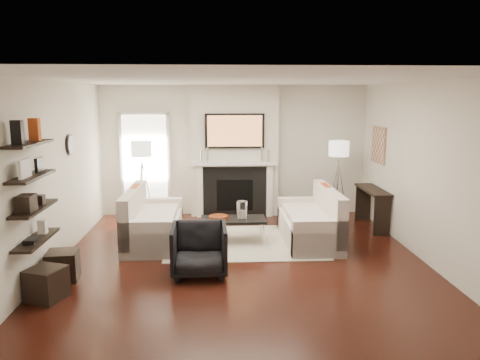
{
  "coord_description": "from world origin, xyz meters",
  "views": [
    {
      "loc": [
        -0.37,
        -6.72,
        2.45
      ],
      "look_at": [
        0.0,
        0.6,
        1.15
      ],
      "focal_mm": 35.0,
      "sensor_mm": 36.0,
      "label": 1
    }
  ],
  "objects_px": {
    "loveseat_left_base": "(154,231)",
    "loveseat_right_base": "(309,230)",
    "lamp_left_shade": "(141,149)",
    "ottoman_near": "(63,266)",
    "coffee_table": "(233,220)",
    "armchair": "(199,247)",
    "lamp_right_shade": "(339,149)"
  },
  "relations": [
    {
      "from": "loveseat_left_base",
      "to": "loveseat_right_base",
      "type": "bearing_deg",
      "value": -1.96
    },
    {
      "from": "loveseat_right_base",
      "to": "lamp_left_shade",
      "type": "xyz_separation_m",
      "value": [
        -3.05,
        1.59,
        1.24
      ]
    },
    {
      "from": "loveseat_left_base",
      "to": "ottoman_near",
      "type": "height_order",
      "value": "loveseat_left_base"
    },
    {
      "from": "coffee_table",
      "to": "lamp_left_shade",
      "type": "distance_m",
      "value": 2.57
    },
    {
      "from": "ottoman_near",
      "to": "loveseat_right_base",
      "type": "bearing_deg",
      "value": 22.36
    },
    {
      "from": "loveseat_right_base",
      "to": "coffee_table",
      "type": "xyz_separation_m",
      "value": [
        -1.3,
        0.04,
        0.19
      ]
    },
    {
      "from": "loveseat_right_base",
      "to": "armchair",
      "type": "xyz_separation_m",
      "value": [
        -1.82,
        -1.39,
        0.18
      ]
    },
    {
      "from": "loveseat_left_base",
      "to": "ottoman_near",
      "type": "xyz_separation_m",
      "value": [
        -1.02,
        -1.6,
        -0.01
      ]
    },
    {
      "from": "loveseat_right_base",
      "to": "lamp_left_shade",
      "type": "distance_m",
      "value": 3.66
    },
    {
      "from": "ottoman_near",
      "to": "coffee_table",
      "type": "bearing_deg",
      "value": 33.1
    },
    {
      "from": "coffee_table",
      "to": "loveseat_left_base",
      "type": "bearing_deg",
      "value": 177.72
    },
    {
      "from": "loveseat_left_base",
      "to": "lamp_right_shade",
      "type": "bearing_deg",
      "value": 20.95
    },
    {
      "from": "coffee_table",
      "to": "armchair",
      "type": "height_order",
      "value": "armchair"
    },
    {
      "from": "lamp_right_shade",
      "to": "lamp_left_shade",
      "type": "bearing_deg",
      "value": 177.67
    },
    {
      "from": "loveseat_right_base",
      "to": "lamp_left_shade",
      "type": "height_order",
      "value": "lamp_left_shade"
    },
    {
      "from": "loveseat_left_base",
      "to": "coffee_table",
      "type": "height_order",
      "value": "same"
    },
    {
      "from": "loveseat_left_base",
      "to": "coffee_table",
      "type": "bearing_deg",
      "value": -2.28
    },
    {
      "from": "loveseat_right_base",
      "to": "ottoman_near",
      "type": "distance_m",
      "value": 3.97
    },
    {
      "from": "loveseat_left_base",
      "to": "lamp_right_shade",
      "type": "distance_m",
      "value": 3.94
    },
    {
      "from": "armchair",
      "to": "ottoman_near",
      "type": "bearing_deg",
      "value": -177.74
    },
    {
      "from": "loveseat_left_base",
      "to": "armchair",
      "type": "relative_size",
      "value": 2.29
    },
    {
      "from": "loveseat_left_base",
      "to": "armchair",
      "type": "bearing_deg",
      "value": -60.96
    },
    {
      "from": "ottoman_near",
      "to": "armchair",
      "type": "bearing_deg",
      "value": 3.63
    },
    {
      "from": "loveseat_right_base",
      "to": "ottoman_near",
      "type": "bearing_deg",
      "value": -157.64
    },
    {
      "from": "lamp_left_shade",
      "to": "ottoman_near",
      "type": "distance_m",
      "value": 3.4
    },
    {
      "from": "armchair",
      "to": "lamp_left_shade",
      "type": "xyz_separation_m",
      "value": [
        -1.23,
        2.98,
        1.06
      ]
    },
    {
      "from": "armchair",
      "to": "ottoman_near",
      "type": "height_order",
      "value": "armchair"
    },
    {
      "from": "lamp_left_shade",
      "to": "lamp_right_shade",
      "type": "height_order",
      "value": "same"
    },
    {
      "from": "armchair",
      "to": "loveseat_right_base",
      "type": "bearing_deg",
      "value": 35.99
    },
    {
      "from": "armchair",
      "to": "loveseat_left_base",
      "type": "bearing_deg",
      "value": 117.67
    },
    {
      "from": "lamp_right_shade",
      "to": "ottoman_near",
      "type": "xyz_separation_m",
      "value": [
        -4.52,
        -2.94,
        -1.25
      ]
    },
    {
      "from": "coffee_table",
      "to": "ottoman_near",
      "type": "xyz_separation_m",
      "value": [
        -2.37,
        -1.55,
        -0.2
      ]
    }
  ]
}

